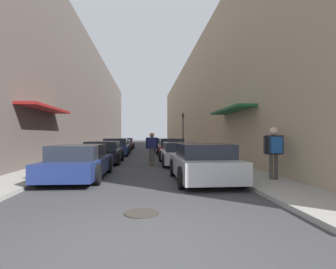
{
  "coord_description": "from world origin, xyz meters",
  "views": [
    {
      "loc": [
        0.21,
        -3.8,
        1.59
      ],
      "look_at": [
        1.42,
        10.15,
        1.63
      ],
      "focal_mm": 28.0,
      "sensor_mm": 36.0,
      "label": 1
    }
  ],
  "objects_px": {
    "parked_car_right_3": "(165,145)",
    "parked_car_left_3": "(121,146)",
    "parked_car_left_4": "(126,143)",
    "parked_car_right_1": "(180,154)",
    "manhole_cover": "(142,213)",
    "parked_car_right_2": "(171,148)",
    "parked_car_left_1": "(103,152)",
    "pedestrian": "(274,147)",
    "parked_car_left_2": "(116,147)",
    "skateboarder": "(152,145)",
    "parked_car_right_0": "(203,163)",
    "traffic_light": "(183,128)",
    "parked_car_left_0": "(80,162)"
  },
  "relations": [
    {
      "from": "parked_car_left_0",
      "to": "parked_car_right_3",
      "type": "xyz_separation_m",
      "value": [
        4.28,
        14.64,
        0.04
      ]
    },
    {
      "from": "parked_car_right_3",
      "to": "manhole_cover",
      "type": "bearing_deg",
      "value": -95.77
    },
    {
      "from": "parked_car_left_1",
      "to": "traffic_light",
      "type": "relative_size",
      "value": 1.14
    },
    {
      "from": "parked_car_left_0",
      "to": "parked_car_left_3",
      "type": "xyz_separation_m",
      "value": [
        0.01,
        16.37,
        -0.03
      ]
    },
    {
      "from": "pedestrian",
      "to": "parked_car_right_2",
      "type": "bearing_deg",
      "value": 102.21
    },
    {
      "from": "skateboarder",
      "to": "traffic_light",
      "type": "bearing_deg",
      "value": 72.39
    },
    {
      "from": "parked_car_right_1",
      "to": "skateboarder",
      "type": "relative_size",
      "value": 2.63
    },
    {
      "from": "parked_car_left_1",
      "to": "parked_car_right_0",
      "type": "xyz_separation_m",
      "value": [
        4.38,
        -6.37,
        0.03
      ]
    },
    {
      "from": "parked_car_left_1",
      "to": "manhole_cover",
      "type": "relative_size",
      "value": 5.74
    },
    {
      "from": "manhole_cover",
      "to": "pedestrian",
      "type": "bearing_deg",
      "value": 34.94
    },
    {
      "from": "parked_car_right_1",
      "to": "parked_car_right_2",
      "type": "relative_size",
      "value": 1.06
    },
    {
      "from": "parked_car_right_3",
      "to": "pedestrian",
      "type": "distance_m",
      "value": 16.3
    },
    {
      "from": "parked_car_right_0",
      "to": "pedestrian",
      "type": "distance_m",
      "value": 2.41
    },
    {
      "from": "parked_car_left_4",
      "to": "manhole_cover",
      "type": "distance_m",
      "value": 26.35
    },
    {
      "from": "parked_car_left_1",
      "to": "parked_car_right_1",
      "type": "xyz_separation_m",
      "value": [
        4.27,
        -0.96,
        -0.02
      ]
    },
    {
      "from": "parked_car_left_2",
      "to": "parked_car_right_0",
      "type": "relative_size",
      "value": 1.11
    },
    {
      "from": "parked_car_left_3",
      "to": "parked_car_right_0",
      "type": "relative_size",
      "value": 1.14
    },
    {
      "from": "parked_car_left_2",
      "to": "parked_car_right_2",
      "type": "distance_m",
      "value": 4.48
    },
    {
      "from": "parked_car_left_3",
      "to": "traffic_light",
      "type": "bearing_deg",
      "value": -20.71
    },
    {
      "from": "parked_car_left_0",
      "to": "parked_car_left_3",
      "type": "bearing_deg",
      "value": 89.97
    },
    {
      "from": "parked_car_right_3",
      "to": "pedestrian",
      "type": "bearing_deg",
      "value": -81.46
    },
    {
      "from": "parked_car_right_2",
      "to": "parked_car_left_1",
      "type": "bearing_deg",
      "value": -136.16
    },
    {
      "from": "parked_car_left_3",
      "to": "manhole_cover",
      "type": "bearing_deg",
      "value": -83.63
    },
    {
      "from": "parked_car_right_3",
      "to": "parked_car_left_3",
      "type": "bearing_deg",
      "value": 157.94
    },
    {
      "from": "parked_car_right_3",
      "to": "parked_car_right_0",
      "type": "bearing_deg",
      "value": -89.56
    },
    {
      "from": "parked_car_left_3",
      "to": "parked_car_left_4",
      "type": "distance_m",
      "value": 5.37
    },
    {
      "from": "parked_car_left_3",
      "to": "parked_car_right_1",
      "type": "bearing_deg",
      "value": -70.36
    },
    {
      "from": "skateboarder",
      "to": "parked_car_right_2",
      "type": "bearing_deg",
      "value": 73.29
    },
    {
      "from": "parked_car_right_1",
      "to": "pedestrian",
      "type": "xyz_separation_m",
      "value": [
        2.41,
        -5.87,
        0.62
      ]
    },
    {
      "from": "skateboarder",
      "to": "parked_car_right_0",
      "type": "bearing_deg",
      "value": -72.91
    },
    {
      "from": "parked_car_right_0",
      "to": "parked_car_right_3",
      "type": "bearing_deg",
      "value": 90.44
    },
    {
      "from": "parked_car_left_4",
      "to": "traffic_light",
      "type": "relative_size",
      "value": 1.17
    },
    {
      "from": "parked_car_right_2",
      "to": "pedestrian",
      "type": "xyz_separation_m",
      "value": [
        2.37,
        -10.97,
        0.55
      ]
    },
    {
      "from": "parked_car_left_2",
      "to": "skateboarder",
      "type": "distance_m",
      "value": 7.24
    },
    {
      "from": "parked_car_left_0",
      "to": "pedestrian",
      "type": "xyz_separation_m",
      "value": [
        6.69,
        -1.47,
        0.6
      ]
    },
    {
      "from": "parked_car_left_3",
      "to": "manhole_cover",
      "type": "height_order",
      "value": "parked_car_left_3"
    },
    {
      "from": "parked_car_left_3",
      "to": "parked_car_right_2",
      "type": "height_order",
      "value": "parked_car_right_2"
    },
    {
      "from": "parked_car_left_0",
      "to": "manhole_cover",
      "type": "height_order",
      "value": "parked_car_left_0"
    },
    {
      "from": "parked_car_left_2",
      "to": "parked_car_left_0",
      "type": "bearing_deg",
      "value": -90.55
    },
    {
      "from": "parked_car_left_4",
      "to": "parked_car_right_3",
      "type": "relative_size",
      "value": 0.96
    },
    {
      "from": "parked_car_left_3",
      "to": "parked_car_right_0",
      "type": "distance_m",
      "value": 17.93
    },
    {
      "from": "parked_car_right_3",
      "to": "parked_car_left_2",
      "type": "bearing_deg",
      "value": -139.08
    },
    {
      "from": "parked_car_right_0",
      "to": "parked_car_right_2",
      "type": "xyz_separation_m",
      "value": [
        -0.08,
        10.51,
        0.02
      ]
    },
    {
      "from": "parked_car_left_4",
      "to": "parked_car_right_3",
      "type": "distance_m",
      "value": 8.24
    },
    {
      "from": "parked_car_left_4",
      "to": "traffic_light",
      "type": "distance_m",
      "value": 9.7
    },
    {
      "from": "parked_car_left_4",
      "to": "parked_car_right_1",
      "type": "height_order",
      "value": "parked_car_left_4"
    },
    {
      "from": "pedestrian",
      "to": "parked_car_left_0",
      "type": "bearing_deg",
      "value": 167.6
    },
    {
      "from": "parked_car_left_2",
      "to": "pedestrian",
      "type": "xyz_separation_m",
      "value": [
        6.59,
        -12.5,
        0.56
      ]
    },
    {
      "from": "parked_car_right_3",
      "to": "traffic_light",
      "type": "relative_size",
      "value": 1.22
    },
    {
      "from": "parked_car_right_3",
      "to": "manhole_cover",
      "type": "distance_m",
      "value": 19.26
    }
  ]
}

